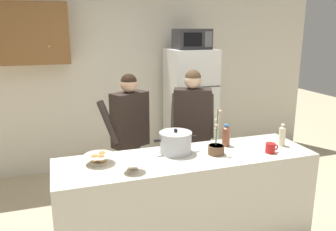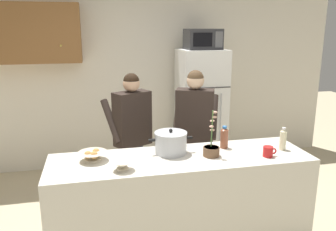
# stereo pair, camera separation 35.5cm
# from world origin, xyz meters

# --- Properties ---
(back_wall_unit) EXTENTS (6.00, 0.48, 2.60)m
(back_wall_unit) POSITION_xyz_m (-0.27, 2.26, 1.42)
(back_wall_unit) COLOR silver
(back_wall_unit) RESTS_ON ground
(kitchen_island) EXTENTS (2.37, 0.68, 0.92)m
(kitchen_island) POSITION_xyz_m (0.00, 0.00, 0.46)
(kitchen_island) COLOR silver
(kitchen_island) RESTS_ON ground
(refrigerator) EXTENTS (0.64, 0.68, 1.76)m
(refrigerator) POSITION_xyz_m (0.78, 1.85, 0.88)
(refrigerator) COLOR white
(refrigerator) RESTS_ON ground
(microwave) EXTENTS (0.48, 0.37, 0.28)m
(microwave) POSITION_xyz_m (0.78, 1.83, 1.90)
(microwave) COLOR #2D2D30
(microwave) RESTS_ON refrigerator
(person_near_pot) EXTENTS (0.59, 0.56, 1.58)m
(person_near_pot) POSITION_xyz_m (-0.34, 0.88, 0.98)
(person_near_pot) COLOR #33384C
(person_near_pot) RESTS_ON ground
(person_by_sink) EXTENTS (0.59, 0.55, 1.62)m
(person_by_sink) POSITION_xyz_m (0.34, 0.71, 1.00)
(person_by_sink) COLOR black
(person_by_sink) RESTS_ON ground
(cooking_pot) EXTENTS (0.41, 0.30, 0.24)m
(cooking_pot) POSITION_xyz_m (-0.07, 0.12, 1.02)
(cooking_pot) COLOR silver
(cooking_pot) RESTS_ON kitchen_island
(coffee_mug) EXTENTS (0.13, 0.09, 0.10)m
(coffee_mug) POSITION_xyz_m (0.77, -0.16, 0.97)
(coffee_mug) COLOR red
(coffee_mug) RESTS_ON kitchen_island
(bread_bowl) EXTENTS (0.26, 0.26, 0.10)m
(bread_bowl) POSITION_xyz_m (-0.78, 0.08, 0.97)
(bread_bowl) COLOR beige
(bread_bowl) RESTS_ON kitchen_island
(empty_bowl) EXTENTS (0.18, 0.18, 0.08)m
(empty_bowl) POSITION_xyz_m (-0.55, -0.18, 0.97)
(empty_bowl) COLOR beige
(empty_bowl) RESTS_ON kitchen_island
(bottle_near_edge) EXTENTS (0.08, 0.08, 0.22)m
(bottle_near_edge) POSITION_xyz_m (0.47, 0.15, 1.03)
(bottle_near_edge) COLOR brown
(bottle_near_edge) RESTS_ON kitchen_island
(bottle_mid_counter) EXTENTS (0.06, 0.06, 0.22)m
(bottle_mid_counter) POSITION_xyz_m (1.00, -0.02, 1.03)
(bottle_mid_counter) COLOR beige
(bottle_mid_counter) RESTS_ON kitchen_island
(potted_orchid) EXTENTS (0.15, 0.15, 0.43)m
(potted_orchid) POSITION_xyz_m (0.27, -0.03, 0.99)
(potted_orchid) COLOR brown
(potted_orchid) RESTS_ON kitchen_island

